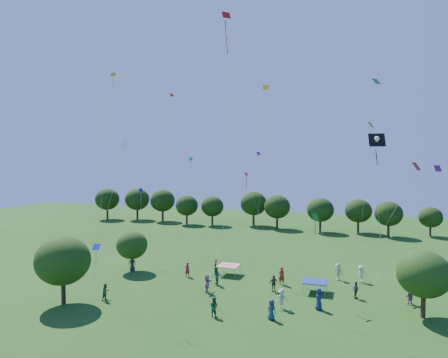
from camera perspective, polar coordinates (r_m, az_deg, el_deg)
near_tree_west at (r=38.18m, az=-22.02°, el=-10.75°), size 4.73×4.73×5.98m
near_tree_north at (r=47.19m, az=-13.01°, el=-9.18°), size 3.53×3.53×4.58m
near_tree_east at (r=36.29m, az=26.65°, el=-12.05°), size 4.16×4.16×5.41m
treeline at (r=75.02m, az=9.15°, el=-3.97°), size 88.01×8.77×6.77m
tent_red_stripe at (r=44.88m, az=0.69°, el=-12.28°), size 2.20×2.20×1.10m
tent_blue at (r=40.21m, az=12.89°, el=-14.10°), size 2.20×2.20×1.10m
crowd_person_0 at (r=35.96m, az=13.38°, el=-16.32°), size 0.81×1.03×1.84m
crowd_person_1 at (r=45.71m, az=-1.23°, el=-12.35°), size 0.41×0.60×1.54m
crowd_person_2 at (r=38.76m, az=-16.54°, el=-15.20°), size 0.55×0.82×1.52m
crowd_person_3 at (r=44.72m, az=15.99°, el=-12.62°), size 1.28×0.97×1.78m
crowd_person_4 at (r=39.78m, az=7.10°, el=-14.58°), size 0.99×0.96×1.62m
crowd_person_5 at (r=39.29m, az=-2.42°, el=-14.70°), size 0.70×1.65×1.73m
crowd_person_6 at (r=33.28m, az=6.80°, el=-18.04°), size 0.91×0.75×1.62m
crowd_person_7 at (r=44.46m, az=-5.27°, el=-12.76°), size 0.68×0.69×1.58m
crowd_person_8 at (r=33.70m, az=-1.45°, el=-17.78°), size 0.86×0.59×1.59m
crowd_person_9 at (r=35.58m, az=8.27°, el=-16.57°), size 1.21×1.10×1.73m
crowd_person_10 at (r=39.53m, az=18.31°, el=-14.84°), size 0.77×1.01×1.57m
crowd_person_11 at (r=39.73m, az=25.09°, el=-14.86°), size 1.38×1.42×1.57m
crowd_person_12 at (r=47.75m, az=-12.97°, el=-11.66°), size 0.93×0.92×1.72m
crowd_person_13 at (r=42.02m, az=8.20°, el=-13.52°), size 0.80×0.71×1.81m
crowd_person_14 at (r=41.43m, az=-1.19°, el=-13.71°), size 0.91×1.03×1.84m
crowd_person_15 at (r=44.71m, az=19.00°, el=-12.68°), size 1.25×0.95×1.75m
pirate_kite at (r=33.61m, az=20.76°, el=4.86°), size 7.92×1.45×13.42m
red_high_kite at (r=37.54m, az=0.23°, el=16.25°), size 1.13×3.35×24.88m
small_kite_0 at (r=43.51m, az=4.06°, el=-2.27°), size 3.63×0.76×9.97m
small_kite_1 at (r=38.26m, az=5.63°, el=6.44°), size 1.95×2.57×18.33m
small_kite_2 at (r=39.22m, az=20.51°, el=3.79°), size 1.66×2.56×14.89m
small_kite_3 at (r=36.83m, az=13.35°, el=-6.40°), size 3.77×1.53×6.51m
small_kite_4 at (r=50.66m, az=-11.78°, el=-3.19°), size 2.96×4.93×7.81m
small_kite_5 at (r=47.77m, az=3.05°, el=-0.36°), size 5.24×4.00×12.36m
small_kite_6 at (r=36.87m, az=-14.96°, el=1.08°), size 3.95×0.95×13.07m
small_kite_7 at (r=49.92m, az=-4.23°, el=-0.17°), size 4.03×3.54×11.73m
small_kite_8 at (r=32.21m, az=24.46°, el=-1.19°), size 4.86×4.43×11.13m
small_kite_9 at (r=39.81m, az=-7.07°, el=3.82°), size 0.45×1.61×17.84m
small_kite_10 at (r=41.04m, az=-16.21°, el=7.03°), size 0.68×4.25×20.12m
small_kite_11 at (r=35.17m, az=20.36°, el=7.24°), size 1.86×0.97×17.96m
small_kite_12 at (r=40.84m, az=-17.78°, el=-9.62°), size 1.27×2.09×3.24m
small_kite_13 at (r=30.68m, az=25.18°, el=-3.73°), size 5.51×6.63×10.95m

